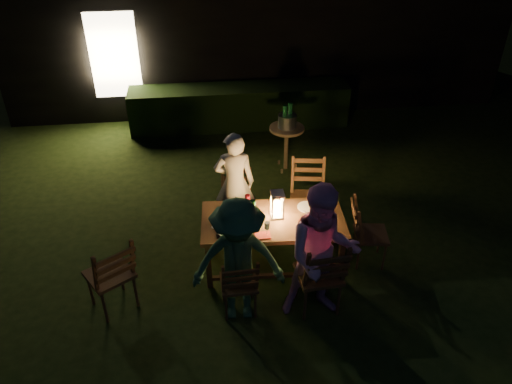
{
  "coord_description": "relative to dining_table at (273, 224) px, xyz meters",
  "views": [
    {
      "loc": [
        -1.26,
        -5.26,
        4.33
      ],
      "look_at": [
        -0.65,
        -0.17,
        0.97
      ],
      "focal_mm": 35.0,
      "sensor_mm": 36.0,
      "label": 1
    }
  ],
  "objects": [
    {
      "name": "plate_near_left",
      "position": [
        -0.56,
        -0.19,
        0.08
      ],
      "size": [
        0.25,
        0.25,
        0.01
      ],
      "primitive_type": "cylinder",
      "color": "white",
      "rests_on": "dining_table"
    },
    {
      "name": "wineglass_b",
      "position": [
        -0.73,
        -0.08,
        0.16
      ],
      "size": [
        0.06,
        0.06,
        0.18
      ],
      "primitive_type": null,
      "color": "#59070F",
      "rests_on": "dining_table"
    },
    {
      "name": "wineglass_c",
      "position": [
        0.28,
        -0.3,
        0.16
      ],
      "size": [
        0.06,
        0.06,
        0.18
      ],
      "primitive_type": null,
      "color": "#59070F",
      "rests_on": "dining_table"
    },
    {
      "name": "phone",
      "position": [
        -0.64,
        -0.26,
        0.08
      ],
      "size": [
        0.14,
        0.07,
        0.01
      ],
      "primitive_type": "cube",
      "color": "black",
      "rests_on": "dining_table"
    },
    {
      "name": "wineglass_d",
      "position": [
        0.63,
        0.14,
        0.16
      ],
      "size": [
        0.06,
        0.06,
        0.18
      ],
      "primitive_type": null,
      "color": "#59070F",
      "rests_on": "dining_table"
    },
    {
      "name": "person_house_side",
      "position": [
        -0.4,
        0.85,
        0.09
      ],
      "size": [
        0.57,
        0.39,
        1.5
      ],
      "primitive_type": "imported",
      "rotation": [
        0.0,
        0.0,
        3.08
      ],
      "color": "#F0E1CD",
      "rests_on": "ground"
    },
    {
      "name": "person_opp_right",
      "position": [
        0.4,
        -0.85,
        0.19
      ],
      "size": [
        0.86,
        0.69,
        1.69
      ],
      "primitive_type": "imported",
      "rotation": [
        0.0,
        0.0,
        -0.06
      ],
      "color": "#E9A0DC",
      "rests_on": "ground"
    },
    {
      "name": "ice_bucket",
      "position": [
        0.59,
        2.4,
        0.23
      ],
      "size": [
        0.3,
        0.3,
        0.22
      ],
      "primitive_type": "cylinder",
      "color": "#A5A8AD",
      "rests_on": "side_table"
    },
    {
      "name": "lantern",
      "position": [
        0.05,
        0.05,
        0.23
      ],
      "size": [
        0.16,
        0.16,
        0.35
      ],
      "color": "white",
      "rests_on": "dining_table"
    },
    {
      "name": "bottle_bucket_a",
      "position": [
        0.54,
        2.36,
        0.28
      ],
      "size": [
        0.07,
        0.07,
        0.32
      ],
      "primitive_type": "cylinder",
      "color": "#0F471E",
      "rests_on": "side_table"
    },
    {
      "name": "side_table",
      "position": [
        0.59,
        2.4,
        0.03
      ],
      "size": [
        0.57,
        0.57,
        0.77
      ],
      "color": "olive",
      "rests_on": "ground"
    },
    {
      "name": "wineglass_e",
      "position": [
        -0.12,
        -0.29,
        0.16
      ],
      "size": [
        0.06,
        0.06,
        0.18
      ],
      "primitive_type": null,
      "color": "silver",
      "rests_on": "dining_table"
    },
    {
      "name": "chair_far_right",
      "position": [
        0.6,
        0.74,
        -0.33
      ],
      "size": [
        0.54,
        0.57,
        1.06
      ],
      "rotation": [
        0.0,
        0.0,
        2.99
      ],
      "color": "#55301C",
      "rests_on": "ground"
    },
    {
      "name": "wineglass_a",
      "position": [
        -0.28,
        0.3,
        0.16
      ],
      "size": [
        0.06,
        0.06,
        0.18
      ],
      "primitive_type": null,
      "color": "#59070F",
      "rests_on": "dining_table"
    },
    {
      "name": "napkin_left",
      "position": [
        -0.17,
        -0.31,
        0.08
      ],
      "size": [
        0.18,
        0.14,
        0.01
      ],
      "primitive_type": "cube",
      "color": "red",
      "rests_on": "dining_table"
    },
    {
      "name": "person_opp_left",
      "position": [
        -0.5,
        -0.79,
        0.12
      ],
      "size": [
        1.04,
        0.64,
        1.56
      ],
      "primitive_type": "imported",
      "rotation": [
        0.0,
        0.0,
        -0.06
      ],
      "color": "#336641",
      "rests_on": "ground"
    },
    {
      "name": "plate_far_left",
      "position": [
        -0.54,
        0.25,
        0.08
      ],
      "size": [
        0.25,
        0.25,
        0.01
      ],
      "primitive_type": "cylinder",
      "color": "white",
      "rests_on": "dining_table"
    },
    {
      "name": "chair_end",
      "position": [
        1.23,
        -0.07,
        -0.37
      ],
      "size": [
        0.51,
        0.48,
        0.94
      ],
      "rotation": [
        0.0,
        0.0,
        -1.72
      ],
      "color": "#55301C",
      "rests_on": "ground"
    },
    {
      "name": "chair_spare",
      "position": [
        -1.92,
        -0.51,
        -0.33
      ],
      "size": [
        0.67,
        0.68,
        1.06
      ],
      "rotation": [
        0.0,
        0.0,
        0.58
      ],
      "color": "#55301C",
      "rests_on": "ground"
    },
    {
      "name": "bottle_table",
      "position": [
        -0.25,
        0.01,
        0.21
      ],
      "size": [
        0.07,
        0.07,
        0.28
      ],
      "primitive_type": "cylinder",
      "color": "#0F471E",
      "rests_on": "dining_table"
    },
    {
      "name": "dining_table",
      "position": [
        0.0,
        0.0,
        0.0
      ],
      "size": [
        1.79,
        0.97,
        0.73
      ],
      "rotation": [
        0.0,
        0.0,
        -0.06
      ],
      "color": "#55301C",
      "rests_on": "ground"
    },
    {
      "name": "bottle_bucket_b",
      "position": [
        0.64,
        2.44,
        0.28
      ],
      "size": [
        0.07,
        0.07,
        0.32
      ],
      "primitive_type": "cylinder",
      "color": "#0F471E",
      "rests_on": "side_table"
    },
    {
      "name": "plate_near_right",
      "position": [
        0.44,
        -0.25,
        0.08
      ],
      "size": [
        0.25,
        0.25,
        0.01
      ],
      "primitive_type": "cylinder",
      "color": "white",
      "rests_on": "dining_table"
    },
    {
      "name": "chair_near_right",
      "position": [
        0.41,
        -0.8,
        -0.33
      ],
      "size": [
        0.52,
        0.55,
        1.08
      ],
      "rotation": [
        0.0,
        0.0,
        0.08
      ],
      "color": "#55301C",
      "rests_on": "ground"
    },
    {
      "name": "napkin_right",
      "position": [
        0.53,
        -0.33,
        0.08
      ],
      "size": [
        0.18,
        0.14,
        0.01
      ],
      "primitive_type": "cube",
      "color": "red",
      "rests_on": "dining_table"
    },
    {
      "name": "chair_far_left",
      "position": [
        -0.4,
        0.79,
        -0.37
      ],
      "size": [
        0.49,
        0.52,
        0.94
      ],
      "rotation": [
        0.0,
        0.0,
        2.96
      ],
      "color": "#55301C",
      "rests_on": "ground"
    },
    {
      "name": "garden_envelope",
      "position": [
        0.46,
        6.58,
        0.92
      ],
      "size": [
        40.0,
        40.0,
        3.2
      ],
      "color": "black",
      "rests_on": "ground"
    },
    {
      "name": "plate_far_right",
      "position": [
        0.46,
        0.19,
        0.08
      ],
      "size": [
        0.25,
        0.25,
        0.01
      ],
      "primitive_type": "cylinder",
      "color": "white",
      "rests_on": "dining_table"
    },
    {
      "name": "chair_near_left",
      "position": [
        -0.49,
        -0.74,
        -0.38
      ],
      "size": [
        0.42,
        0.44,
        0.9
      ],
      "rotation": [
        0.0,
        0.0,
        0.03
      ],
      "color": "#55301C",
      "rests_on": "ground"
    }
  ]
}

